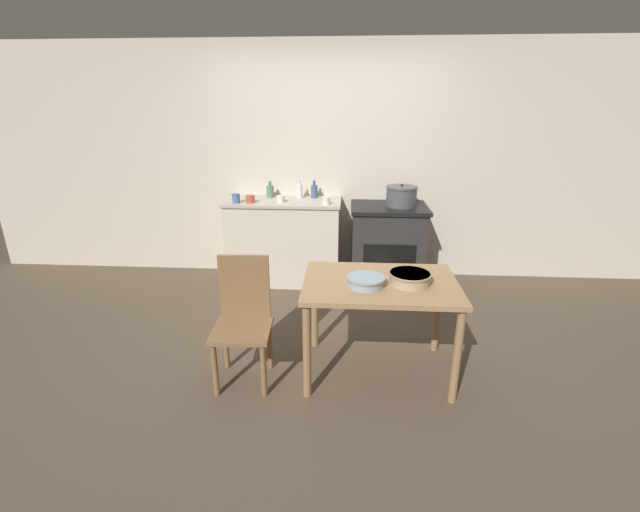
% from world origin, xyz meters
% --- Properties ---
extents(ground_plane, '(14.00, 14.00, 0.00)m').
position_xyz_m(ground_plane, '(0.00, 0.00, 0.00)').
color(ground_plane, brown).
extents(wall_back, '(8.00, 0.07, 2.55)m').
position_xyz_m(wall_back, '(0.00, 1.58, 1.27)').
color(wall_back, beige).
rests_on(wall_back, ground_plane).
extents(counter_cabinet, '(1.24, 0.59, 0.93)m').
position_xyz_m(counter_cabinet, '(-0.46, 1.27, 0.46)').
color(counter_cabinet, beige).
rests_on(counter_cabinet, ground_plane).
extents(stove, '(0.81, 0.65, 0.89)m').
position_xyz_m(stove, '(0.68, 1.24, 0.45)').
color(stove, '#2D2B28').
rests_on(stove, ground_plane).
extents(work_table, '(1.08, 0.75, 0.73)m').
position_xyz_m(work_table, '(0.48, -0.46, 0.63)').
color(work_table, '#A87F56').
rests_on(work_table, ground_plane).
extents(chair, '(0.42, 0.42, 0.90)m').
position_xyz_m(chair, '(-0.48, -0.57, 0.47)').
color(chair, olive).
rests_on(chair, ground_plane).
extents(flour_sack, '(0.24, 0.17, 0.34)m').
position_xyz_m(flour_sack, '(0.58, 0.78, 0.17)').
color(flour_sack, beige).
rests_on(flour_sack, ground_plane).
extents(stock_pot, '(0.33, 0.33, 0.23)m').
position_xyz_m(stock_pot, '(0.80, 1.23, 0.99)').
color(stock_pot, '#4C4C51').
rests_on(stock_pot, stove).
extents(mixing_bowl_large, '(0.27, 0.27, 0.07)m').
position_xyz_m(mixing_bowl_large, '(0.38, -0.54, 0.77)').
color(mixing_bowl_large, '#93A8B2').
rests_on(mixing_bowl_large, work_table).
extents(mixing_bowl_small, '(0.30, 0.30, 0.08)m').
position_xyz_m(mixing_bowl_small, '(0.68, -0.48, 0.77)').
color(mixing_bowl_small, tan).
rests_on(mixing_bowl_small, work_table).
extents(bottle_far_left, '(0.08, 0.08, 0.18)m').
position_xyz_m(bottle_far_left, '(-0.62, 1.40, 0.99)').
color(bottle_far_left, '#517F5B').
rests_on(bottle_far_left, counter_cabinet).
extents(bottle_left, '(0.07, 0.07, 0.19)m').
position_xyz_m(bottle_left, '(-0.13, 1.41, 1.00)').
color(bottle_left, '#3D5675').
rests_on(bottle_left, counter_cabinet).
extents(bottle_mid_left, '(0.06, 0.06, 0.20)m').
position_xyz_m(bottle_mid_left, '(-0.29, 1.39, 1.00)').
color(bottle_mid_left, silver).
rests_on(bottle_mid_left, counter_cabinet).
extents(cup_center_left, '(0.08, 0.08, 0.10)m').
position_xyz_m(cup_center_left, '(-0.93, 1.10, 0.98)').
color(cup_center_left, '#4C6B99').
rests_on(cup_center_left, counter_cabinet).
extents(cup_center, '(0.09, 0.09, 0.08)m').
position_xyz_m(cup_center, '(-0.78, 1.12, 0.97)').
color(cup_center, '#B74C42').
rests_on(cup_center, counter_cabinet).
extents(cup_center_right, '(0.08, 0.08, 0.08)m').
position_xyz_m(cup_center_right, '(-0.46, 1.14, 0.96)').
color(cup_center_right, silver).
rests_on(cup_center_right, counter_cabinet).
extents(cup_mid_right, '(0.08, 0.08, 0.08)m').
position_xyz_m(cup_mid_right, '(0.02, 1.08, 0.96)').
color(cup_mid_right, silver).
rests_on(cup_mid_right, counter_cabinet).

